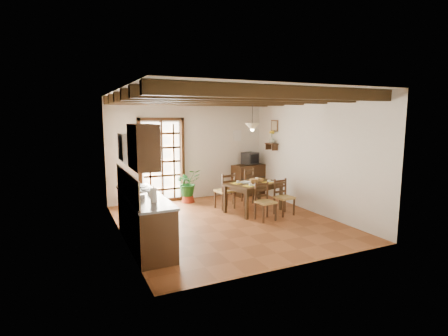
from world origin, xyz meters
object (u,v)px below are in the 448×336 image
potted_plant (188,182)px  pendant_lamp (252,126)px  chair_far_left (225,197)px  chair_far_right (244,193)px  crt_tv (250,158)px  chair_near_right (284,204)px  sideboard (250,179)px  kitchen_counter (144,220)px  chair_near_left (265,209)px  dining_table (254,186)px

potted_plant → pendant_lamp: size_ratio=2.22×
chair_far_left → chair_far_right: bearing=-173.3°
crt_tv → potted_plant: (-1.99, -0.13, -0.52)m
crt_tv → pendant_lamp: bearing=-135.0°
chair_near_right → sideboard: 2.28m
chair_near_right → sideboard: bearing=75.5°
chair_far_right → sideboard: size_ratio=0.92×
kitchen_counter → crt_tv: size_ratio=4.55×
kitchen_counter → chair_far_left: kitchen_counter is taller
chair_near_right → pendant_lamp: (-0.51, 0.65, 1.81)m
chair_far_right → pendant_lamp: (-0.13, -0.64, 1.77)m
kitchen_counter → chair_far_right: 3.57m
chair_near_left → potted_plant: bearing=108.9°
dining_table → chair_near_right: (0.51, -0.55, -0.36)m
sideboard → pendant_lamp: pendant_lamp is taller
sideboard → crt_tv: size_ratio=2.13×
chair_near_right → chair_far_right: size_ratio=0.87×
chair_far_left → sideboard: 1.78m
dining_table → pendant_lamp: pendant_lamp is taller
crt_tv → pendant_lamp: size_ratio=0.59×
chair_near_left → potted_plant: 2.53m
chair_far_right → sideboard: chair_far_right is taller
dining_table → chair_near_right: 0.83m
kitchen_counter → chair_near_right: size_ratio=2.66×
chair_far_left → sideboard: size_ratio=0.87×
kitchen_counter → dining_table: kitchen_counter is taller
chair_far_right → crt_tv: size_ratio=1.96×
crt_tv → pendant_lamp: 2.06m
chair_near_right → crt_tv: crt_tv is taller
kitchen_counter → pendant_lamp: pendant_lamp is taller
dining_table → pendant_lamp: (-0.00, 0.10, 1.45)m
chair_near_right → pendant_lamp: size_ratio=1.00×
kitchen_counter → chair_near_right: (3.42, 0.58, -0.21)m
potted_plant → pendant_lamp: pendant_lamp is taller
chair_near_right → potted_plant: bearing=122.0°
chair_far_left → pendant_lamp: (0.51, -0.45, 1.79)m
potted_plant → pendant_lamp: 2.39m
dining_table → pendant_lamp: bearing=73.5°
chair_far_left → dining_table: bearing=122.9°
crt_tv → dining_table: bearing=-133.6°
crt_tv → kitchen_counter: bearing=-160.2°
kitchen_counter → potted_plant: (1.76, 2.68, 0.10)m
potted_plant → sideboard: bearing=4.0°
chair_near_left → chair_near_right: bearing=11.4°
sideboard → potted_plant: size_ratio=0.56×
chair_far_right → pendant_lamp: size_ratio=1.15×
potted_plant → chair_near_left: bearing=-66.0°
chair_near_left → chair_near_right: chair_near_right is taller
chair_far_left → crt_tv: bearing=-149.7°
chair_far_right → chair_far_left: bearing=-10.0°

